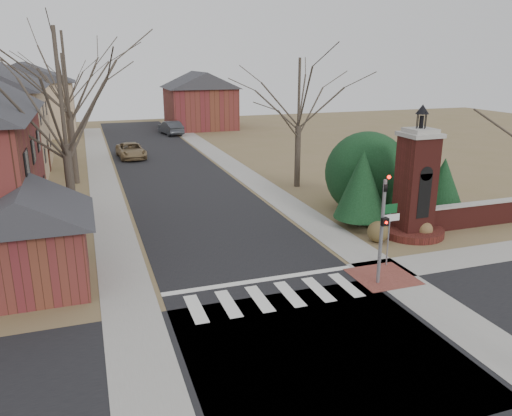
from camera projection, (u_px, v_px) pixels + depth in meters
name	position (u px, v px, depth m)	size (l,w,h in m)	color
ground	(283.00, 306.00, 17.90)	(120.00, 120.00, 0.00)	brown
main_street	(174.00, 176.00, 37.83)	(8.00, 70.00, 0.01)	black
cross_street	(319.00, 350.00, 15.18)	(120.00, 8.00, 0.01)	black
crosswalk_zone	(275.00, 296.00, 18.62)	(8.00, 2.20, 0.02)	silver
stop_bar	(261.00, 280.00, 19.98)	(8.00, 0.35, 0.02)	silver
sidewalk_right_main	(240.00, 171.00, 39.44)	(2.00, 60.00, 0.02)	gray
sidewalk_left	(103.00, 181.00, 36.20)	(2.00, 60.00, 0.02)	gray
curb_apron	(383.00, 277.00, 20.30)	(2.40, 2.40, 0.02)	brown
traffic_signal_pole	(383.00, 221.00, 19.02)	(0.28, 0.41, 4.50)	slate
sign_post	(390.00, 222.00, 20.88)	(0.90, 0.07, 2.75)	slate
brick_gate_monument	(415.00, 193.00, 24.60)	(3.20, 3.20, 6.47)	#581E1A
brick_garden_wall	(484.00, 213.00, 26.44)	(7.50, 0.50, 1.30)	#581E1A
garage_left	(28.00, 234.00, 18.67)	(4.80, 4.80, 4.29)	brown
house_distant_left	(27.00, 98.00, 56.41)	(10.80, 8.80, 8.53)	tan
house_distant_right	(200.00, 99.00, 62.81)	(8.80, 8.80, 7.30)	brown
evergreen_near	(362.00, 184.00, 25.82)	(2.80, 2.80, 4.10)	#473D33
evergreen_mid	(403.00, 169.00, 27.85)	(3.40, 3.40, 4.70)	#473D33
evergreen_far	(443.00, 183.00, 27.77)	(2.40, 2.40, 3.30)	#473D33
evergreen_mass	(367.00, 170.00, 28.62)	(4.80, 4.80, 4.80)	black
bare_tree_0	(59.00, 79.00, 21.66)	(8.05, 8.05, 11.15)	#473D33
bare_tree_1	(65.00, 66.00, 33.34)	(8.40, 8.40, 11.64)	#473D33
bare_tree_2	(63.00, 76.00, 45.25)	(7.35, 7.35, 10.19)	#473D33
bare_tree_3	(299.00, 88.00, 32.81)	(7.00, 7.00, 9.70)	#473D33
pickup_truck	(131.00, 151.00, 44.39)	(2.22, 4.80, 1.34)	olive
distant_car	(171.00, 128.00, 58.17)	(1.69, 4.84, 1.60)	#36393E
dry_shrub_left	(378.00, 232.00, 24.04)	(1.04, 1.04, 1.04)	brown
dry_shrub_right	(424.00, 230.00, 24.66)	(0.84, 0.84, 0.84)	brown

